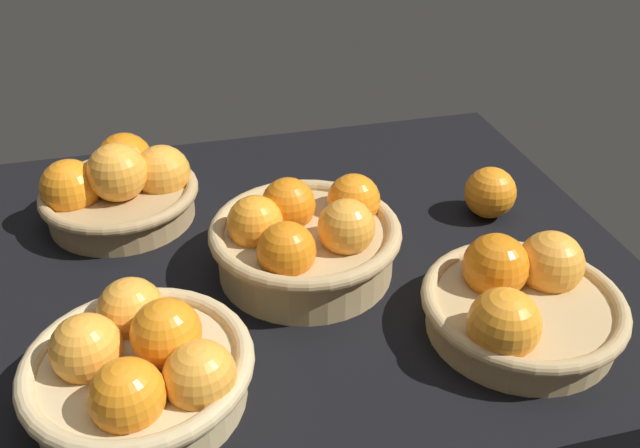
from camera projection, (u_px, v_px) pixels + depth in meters
market_tray at (300, 263)px, 90.57cm from camera, size 84.00×72.00×3.00cm
basket_center at (308, 238)px, 84.28cm from camera, size 23.51×23.51×11.37cm
basket_near_right at (120, 188)px, 95.64cm from camera, size 21.59×21.59×11.56cm
basket_far_left at (520, 302)px, 75.77cm from camera, size 22.36×22.36×9.71cm
basket_far_right at (140, 367)px, 66.71cm from camera, size 22.62×22.62×10.61cm
loose_orange_front_gap at (490, 193)px, 95.94cm from camera, size 7.18×7.18×7.18cm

